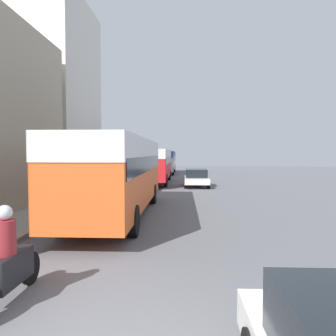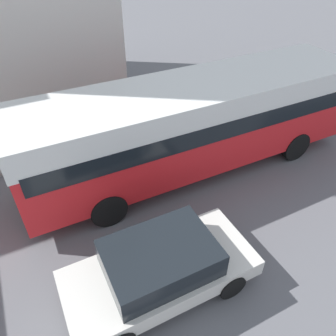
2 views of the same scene
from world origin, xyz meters
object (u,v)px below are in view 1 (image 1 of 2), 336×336
at_px(motorcycle_behind_lead, 8,264).
at_px(pedestrian_near_curb, 116,173).
at_px(car_far_curb, 196,177).
at_px(bus_following, 154,161).
at_px(bus_third_in_line, 164,159).
at_px(bus_lead, 119,166).

height_order(motorcycle_behind_lead, pedestrian_near_curb, pedestrian_near_curb).
bearing_deg(car_far_curb, pedestrian_near_curb, -6.60).
bearing_deg(bus_following, bus_third_in_line, 89.44).
bearing_deg(bus_third_in_line, bus_lead, -90.65).
relative_size(bus_lead, bus_third_in_line, 1.00).
bearing_deg(bus_following, car_far_curb, -39.40).
distance_m(car_far_curb, pedestrian_near_curb, 6.47).
relative_size(bus_third_in_line, motorcycle_behind_lead, 4.86).
xyz_separation_m(car_far_curb, pedestrian_near_curb, (-6.42, 0.74, 0.27)).
bearing_deg(pedestrian_near_curb, bus_third_in_line, 78.62).
xyz_separation_m(bus_third_in_line, motorcycle_behind_lead, (-0.69, -35.69, -1.16)).
height_order(bus_lead, pedestrian_near_curb, bus_lead).
bearing_deg(car_far_curb, bus_third_in_line, -78.01).
distance_m(bus_following, motorcycle_behind_lead, 22.72).
bearing_deg(bus_following, pedestrian_near_curb, -143.87).
bearing_deg(motorcycle_behind_lead, bus_lead, 87.27).
height_order(bus_following, pedestrian_near_curb, bus_following).
distance_m(motorcycle_behind_lead, car_far_curb, 20.22).
xyz_separation_m(bus_lead, pedestrian_near_curb, (-2.73, 12.61, -1.07)).
height_order(bus_third_in_line, motorcycle_behind_lead, bus_third_in_line).
bearing_deg(bus_third_in_line, motorcycle_behind_lead, -91.11).
bearing_deg(bus_lead, car_far_curb, 72.74).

